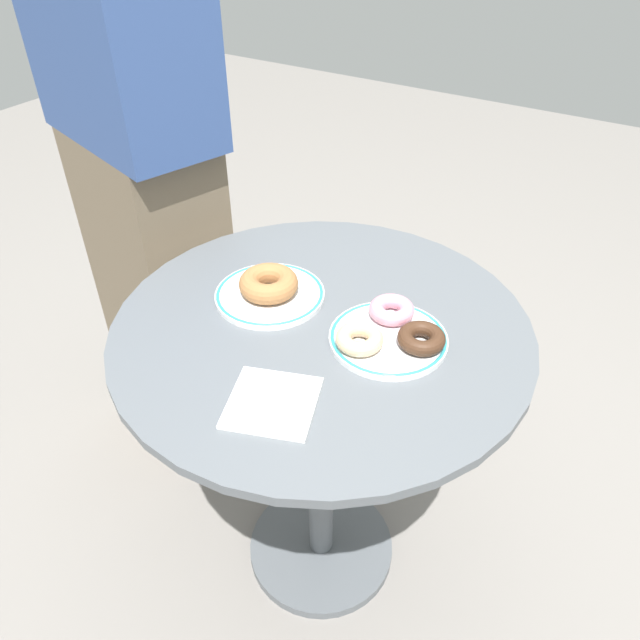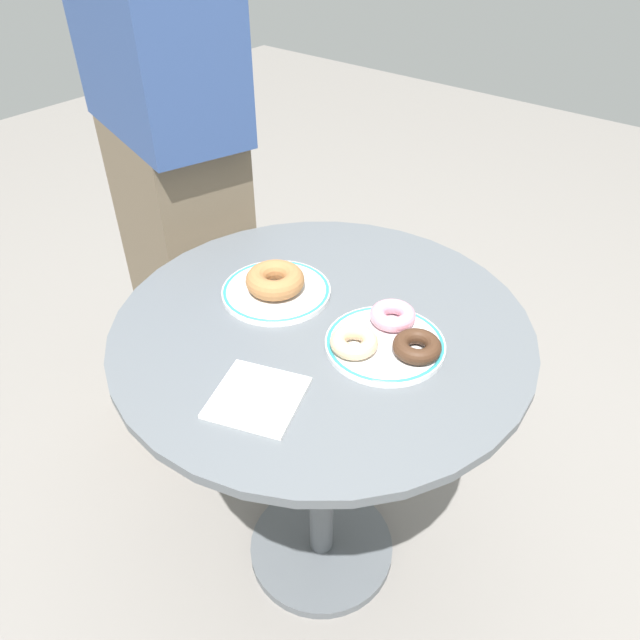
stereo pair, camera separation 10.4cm
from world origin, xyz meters
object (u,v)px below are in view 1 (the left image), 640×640
donut_chocolate (421,338)px  person_figure (137,148)px  plate_right (388,338)px  donut_pink_frosted (392,310)px  cafe_table (321,403)px  donut_glazed (359,339)px  donut_cinnamon (269,283)px  paper_napkin (272,402)px  plate_left (270,294)px

donut_chocolate → person_figure: bearing=169.1°
plate_right → person_figure: size_ratio=0.12×
plate_right → donut_pink_frosted: donut_pink_frosted is taller
cafe_table → plate_right: (0.12, 0.02, 0.20)m
donut_glazed → person_figure: (-0.67, 0.20, 0.11)m
donut_pink_frosted → cafe_table: bearing=-146.0°
plate_right → donut_cinnamon: donut_cinnamon is taller
plate_right → donut_chocolate: size_ratio=2.53×
donut_chocolate → person_figure: 0.78m
donut_cinnamon → paper_napkin: bearing=-53.4°
plate_right → paper_napkin: size_ratio=1.54×
donut_chocolate → person_figure: person_figure is taller
plate_right → paper_napkin: (-0.08, -0.22, -0.00)m
plate_right → donut_glazed: (-0.03, -0.05, 0.02)m
plate_left → donut_pink_frosted: (0.22, 0.05, 0.02)m
plate_right → plate_left: bearing=-179.7°
cafe_table → plate_left: plate_left is taller
donut_pink_frosted → plate_left: bearing=-166.6°
cafe_table → donut_glazed: (0.09, -0.03, 0.22)m
donut_cinnamon → person_figure: 0.50m
cafe_table → donut_glazed: donut_glazed is taller
donut_glazed → donut_pink_frosted: bearing=84.7°
paper_napkin → person_figure: size_ratio=0.08×
cafe_table → plate_left: 0.24m
paper_napkin → person_figure: bearing=149.0°
cafe_table → plate_right: plate_right is taller
donut_cinnamon → donut_pink_frosted: (0.22, 0.05, -0.01)m
donut_cinnamon → donut_chocolate: donut_cinnamon is taller
plate_left → person_figure: size_ratio=0.12×
donut_pink_frosted → paper_napkin: 0.28m
donut_glazed → donut_chocolate: bearing=32.7°
donut_cinnamon → plate_right: bearing=0.6°
donut_chocolate → donut_pink_frosted: size_ratio=1.00×
donut_chocolate → donut_pink_frosted: (-0.08, 0.04, 0.00)m
plate_left → paper_napkin: (0.16, -0.22, -0.00)m
donut_pink_frosted → donut_glazed: (-0.01, -0.10, 0.00)m
cafe_table → donut_cinnamon: (-0.12, 0.01, 0.23)m
donut_glazed → person_figure: bearing=163.4°
cafe_table → donut_cinnamon: bearing=173.5°
donut_chocolate → donut_glazed: bearing=-147.3°
paper_napkin → donut_glazed: bearing=74.0°
cafe_table → donut_pink_frosted: (0.10, 0.07, 0.22)m
donut_chocolate → paper_napkin: bearing=-120.5°
donut_cinnamon → person_figure: person_figure is taller
donut_pink_frosted → paper_napkin: (-0.06, -0.27, -0.02)m
plate_right → donut_pink_frosted: 0.06m
plate_left → donut_pink_frosted: bearing=13.4°
plate_left → donut_glazed: (0.21, -0.05, 0.02)m
person_figure → donut_glazed: bearing=-16.6°
plate_left → person_figure: bearing=161.4°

